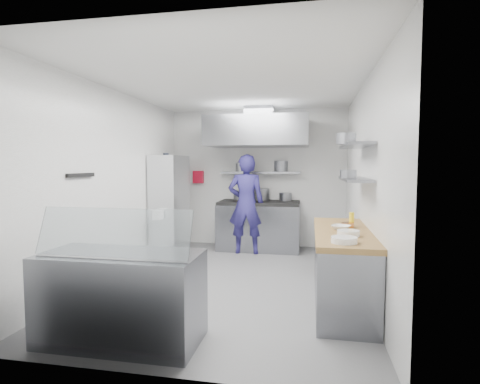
% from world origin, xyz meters
% --- Properties ---
extents(floor, '(5.00, 5.00, 0.00)m').
position_xyz_m(floor, '(0.00, 0.00, 0.00)').
color(floor, '#555558').
rests_on(floor, ground).
extents(ceiling, '(5.00, 5.00, 0.00)m').
position_xyz_m(ceiling, '(0.00, 0.00, 2.80)').
color(ceiling, silver).
rests_on(ceiling, wall_back).
extents(wall_back, '(3.60, 2.80, 0.02)m').
position_xyz_m(wall_back, '(0.00, 2.50, 1.40)').
color(wall_back, white).
rests_on(wall_back, floor).
extents(wall_front, '(3.60, 2.80, 0.02)m').
position_xyz_m(wall_front, '(0.00, -2.50, 1.40)').
color(wall_front, white).
rests_on(wall_front, floor).
extents(wall_left, '(2.80, 5.00, 0.02)m').
position_xyz_m(wall_left, '(-1.80, 0.00, 1.40)').
color(wall_left, white).
rests_on(wall_left, floor).
extents(wall_right, '(2.80, 5.00, 0.02)m').
position_xyz_m(wall_right, '(1.80, 0.00, 1.40)').
color(wall_right, white).
rests_on(wall_right, floor).
extents(gas_range, '(1.60, 0.80, 0.90)m').
position_xyz_m(gas_range, '(0.10, 2.10, 0.45)').
color(gas_range, gray).
rests_on(gas_range, floor).
extents(cooktop, '(1.57, 0.78, 0.06)m').
position_xyz_m(cooktop, '(0.10, 2.10, 0.93)').
color(cooktop, black).
rests_on(cooktop, gas_range).
extents(stock_pot_left, '(0.25, 0.25, 0.20)m').
position_xyz_m(stock_pot_left, '(-0.33, 2.28, 1.06)').
color(stock_pot_left, slate).
rests_on(stock_pot_left, cooktop).
extents(stock_pot_mid, '(0.33, 0.33, 0.24)m').
position_xyz_m(stock_pot_mid, '(0.11, 2.38, 1.08)').
color(stock_pot_mid, slate).
rests_on(stock_pot_mid, cooktop).
extents(stock_pot_right, '(0.25, 0.25, 0.16)m').
position_xyz_m(stock_pot_right, '(0.60, 2.32, 1.04)').
color(stock_pot_right, slate).
rests_on(stock_pot_right, cooktop).
extents(over_range_shelf, '(1.60, 0.30, 0.04)m').
position_xyz_m(over_range_shelf, '(0.10, 2.34, 1.52)').
color(over_range_shelf, gray).
rests_on(over_range_shelf, wall_back).
extents(shelf_pot_a, '(0.25, 0.25, 0.18)m').
position_xyz_m(shelf_pot_a, '(-0.29, 2.30, 1.63)').
color(shelf_pot_a, slate).
rests_on(shelf_pot_a, over_range_shelf).
extents(shelf_pot_b, '(0.32, 0.32, 0.22)m').
position_xyz_m(shelf_pot_b, '(0.49, 2.57, 1.65)').
color(shelf_pot_b, slate).
rests_on(shelf_pot_b, over_range_shelf).
extents(extractor_hood, '(1.90, 1.15, 0.55)m').
position_xyz_m(extractor_hood, '(0.10, 1.93, 2.30)').
color(extractor_hood, gray).
rests_on(extractor_hood, wall_back).
extents(hood_duct, '(0.55, 0.55, 0.24)m').
position_xyz_m(hood_duct, '(0.10, 2.15, 2.68)').
color(hood_duct, slate).
rests_on(hood_duct, extractor_hood).
extents(red_firebox, '(0.22, 0.10, 0.26)m').
position_xyz_m(red_firebox, '(-1.25, 2.44, 1.42)').
color(red_firebox, red).
rests_on(red_firebox, wall_back).
extents(chef, '(0.72, 0.50, 1.88)m').
position_xyz_m(chef, '(-0.10, 1.73, 0.94)').
color(chef, navy).
rests_on(chef, floor).
extents(wire_rack, '(0.50, 0.90, 1.85)m').
position_xyz_m(wire_rack, '(-1.53, 1.51, 0.93)').
color(wire_rack, silver).
rests_on(wire_rack, floor).
extents(rack_bin_a, '(0.14, 0.18, 0.16)m').
position_xyz_m(rack_bin_a, '(-1.53, 0.94, 0.80)').
color(rack_bin_a, white).
rests_on(rack_bin_a, wire_rack).
extents(rack_bin_b, '(0.13, 0.17, 0.15)m').
position_xyz_m(rack_bin_b, '(-1.53, 1.34, 1.30)').
color(rack_bin_b, yellow).
rests_on(rack_bin_b, wire_rack).
extents(rack_jar, '(0.10, 0.10, 0.18)m').
position_xyz_m(rack_jar, '(-1.48, 1.22, 1.80)').
color(rack_jar, black).
rests_on(rack_jar, wire_rack).
extents(knife_strip, '(0.04, 0.55, 0.05)m').
position_xyz_m(knife_strip, '(-1.78, -0.90, 1.55)').
color(knife_strip, black).
rests_on(knife_strip, wall_left).
extents(prep_counter_base, '(0.62, 2.00, 0.84)m').
position_xyz_m(prep_counter_base, '(1.48, -0.60, 0.42)').
color(prep_counter_base, gray).
rests_on(prep_counter_base, floor).
extents(prep_counter_top, '(0.65, 2.04, 0.06)m').
position_xyz_m(prep_counter_top, '(1.48, -0.60, 0.87)').
color(prep_counter_top, '#9B7041').
rests_on(prep_counter_top, prep_counter_base).
extents(plate_stack_a, '(0.26, 0.26, 0.06)m').
position_xyz_m(plate_stack_a, '(1.43, -1.36, 0.93)').
color(plate_stack_a, white).
rests_on(plate_stack_a, prep_counter_top).
extents(plate_stack_b, '(0.24, 0.24, 0.06)m').
position_xyz_m(plate_stack_b, '(1.51, -0.96, 0.93)').
color(plate_stack_b, white).
rests_on(plate_stack_b, prep_counter_top).
extents(copper_pan, '(0.16, 0.16, 0.06)m').
position_xyz_m(copper_pan, '(1.56, -0.39, 0.93)').
color(copper_pan, '#BA6F34').
rests_on(copper_pan, prep_counter_top).
extents(squeeze_bottle, '(0.06, 0.06, 0.18)m').
position_xyz_m(squeeze_bottle, '(1.61, -0.32, 0.99)').
color(squeeze_bottle, yellow).
rests_on(squeeze_bottle, prep_counter_top).
extents(mixing_bowl, '(0.29, 0.29, 0.05)m').
position_xyz_m(mixing_bowl, '(1.46, -0.58, 0.93)').
color(mixing_bowl, white).
rests_on(mixing_bowl, prep_counter_top).
extents(wall_shelf_lower, '(0.30, 1.30, 0.04)m').
position_xyz_m(wall_shelf_lower, '(1.64, -0.30, 1.50)').
color(wall_shelf_lower, gray).
rests_on(wall_shelf_lower, wall_right).
extents(wall_shelf_upper, '(0.30, 1.30, 0.04)m').
position_xyz_m(wall_shelf_upper, '(1.64, -0.30, 1.92)').
color(wall_shelf_upper, gray).
rests_on(wall_shelf_upper, wall_right).
extents(shelf_pot_c, '(0.20, 0.20, 0.10)m').
position_xyz_m(shelf_pot_c, '(1.55, -0.45, 1.57)').
color(shelf_pot_c, slate).
rests_on(shelf_pot_c, wall_shelf_lower).
extents(shelf_pot_d, '(0.24, 0.24, 0.14)m').
position_xyz_m(shelf_pot_d, '(1.54, -0.23, 2.01)').
color(shelf_pot_d, slate).
rests_on(shelf_pot_d, wall_shelf_upper).
extents(display_case, '(1.50, 0.70, 0.85)m').
position_xyz_m(display_case, '(-0.65, -2.00, 0.42)').
color(display_case, gray).
rests_on(display_case, floor).
extents(display_glass, '(1.47, 0.19, 0.42)m').
position_xyz_m(display_glass, '(-0.65, -2.12, 1.07)').
color(display_glass, silver).
rests_on(display_glass, display_case).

